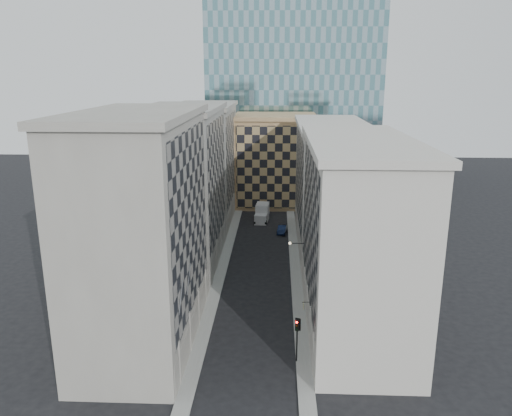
# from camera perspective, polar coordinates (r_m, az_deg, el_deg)

# --- Properties ---
(ground) EXTENTS (260.00, 260.00, 0.00)m
(ground) POSITION_cam_1_polar(r_m,az_deg,el_deg) (45.20, -1.25, -21.71)
(ground) COLOR black
(ground) RESTS_ON ground
(sidewalk_west) EXTENTS (1.50, 100.00, 0.15)m
(sidewalk_west) POSITION_cam_1_polar(r_m,az_deg,el_deg) (71.79, -3.92, -6.96)
(sidewalk_west) COLOR gray
(sidewalk_west) RESTS_ON ground
(sidewalk_east) EXTENTS (1.50, 100.00, 0.15)m
(sidewalk_east) POSITION_cam_1_polar(r_m,az_deg,el_deg) (71.43, 4.55, -7.09)
(sidewalk_east) COLOR gray
(sidewalk_east) RESTS_ON ground
(bldg_left_a) EXTENTS (10.80, 22.80, 23.70)m
(bldg_left_a) POSITION_cam_1_polar(r_m,az_deg,el_deg) (51.24, -12.77, -2.57)
(bldg_left_a) COLOR gray
(bldg_left_a) RESTS_ON ground
(bldg_left_b) EXTENTS (10.80, 22.80, 22.70)m
(bldg_left_b) POSITION_cam_1_polar(r_m,az_deg,el_deg) (72.08, -8.28, 2.39)
(bldg_left_b) COLOR gray
(bldg_left_b) RESTS_ON ground
(bldg_left_c) EXTENTS (10.80, 22.80, 21.70)m
(bldg_left_c) POSITION_cam_1_polar(r_m,az_deg,el_deg) (93.45, -5.81, 5.10)
(bldg_left_c) COLOR gray
(bldg_left_c) RESTS_ON ground
(bldg_right_a) EXTENTS (10.80, 26.80, 20.70)m
(bldg_right_a) POSITION_cam_1_polar(r_m,az_deg,el_deg) (54.40, 11.25, -3.10)
(bldg_right_a) COLOR beige
(bldg_right_a) RESTS_ON ground
(bldg_right_b) EXTENTS (10.80, 28.80, 19.70)m
(bldg_right_b) POSITION_cam_1_polar(r_m,az_deg,el_deg) (80.38, 8.43, 2.63)
(bldg_right_b) COLOR beige
(bldg_right_b) RESTS_ON ground
(tan_block) EXTENTS (16.80, 14.80, 18.80)m
(tan_block) POSITION_cam_1_polar(r_m,az_deg,el_deg) (105.43, 2.18, 5.55)
(tan_block) COLOR #9C7E52
(tan_block) RESTS_ON ground
(church_tower) EXTENTS (7.20, 7.20, 51.50)m
(church_tower) POSITION_cam_1_polar(r_m,az_deg,el_deg) (118.06, 1.31, 15.14)
(church_tower) COLOR #2A2520
(church_tower) RESTS_ON ground
(flagpoles_left) EXTENTS (0.10, 6.33, 2.33)m
(flagpoles_left) POSITION_cam_1_polar(r_m,az_deg,el_deg) (46.95, -8.12, -9.01)
(flagpoles_left) COLOR gray
(flagpoles_left) RESTS_ON ground
(bracket_lamp) EXTENTS (1.98, 0.36, 0.36)m
(bracket_lamp) POSITION_cam_1_polar(r_m,az_deg,el_deg) (63.62, 4.06, -4.04)
(bracket_lamp) COLOR black
(bracket_lamp) RESTS_ON ground
(traffic_light) EXTENTS (0.55, 0.55, 4.47)m
(traffic_light) POSITION_cam_1_polar(r_m,az_deg,el_deg) (49.08, 4.73, -13.84)
(traffic_light) COLOR black
(traffic_light) RESTS_ON sidewalk_east
(box_truck) EXTENTS (2.76, 5.89, 3.14)m
(box_truck) POSITION_cam_1_polar(r_m,az_deg,el_deg) (94.16, 0.69, -0.66)
(box_truck) COLOR silver
(box_truck) RESTS_ON ground
(dark_car) EXTENTS (1.93, 4.21, 1.34)m
(dark_car) POSITION_cam_1_polar(r_m,az_deg,el_deg) (87.27, 3.00, -2.45)
(dark_car) COLOR #101B3A
(dark_car) RESTS_ON ground
(shop_sign) EXTENTS (0.78, 0.68, 0.76)m
(shop_sign) POSITION_cam_1_polar(r_m,az_deg,el_deg) (52.89, 5.47, -11.00)
(shop_sign) COLOR black
(shop_sign) RESTS_ON ground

